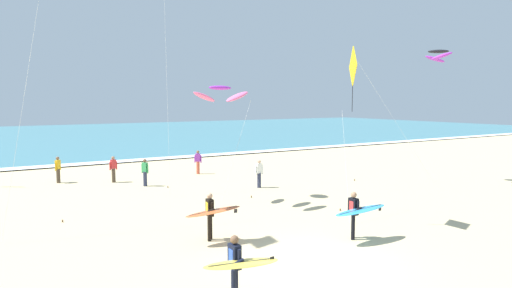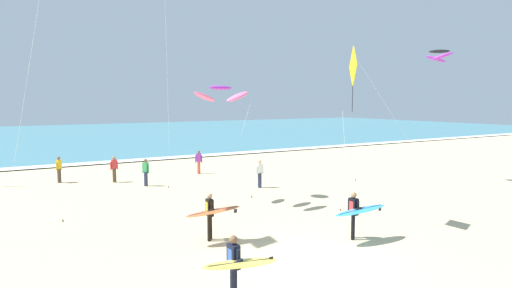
{
  "view_description": "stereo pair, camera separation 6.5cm",
  "coord_description": "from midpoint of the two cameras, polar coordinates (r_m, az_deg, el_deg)",
  "views": [
    {
      "loc": [
        -8.31,
        -10.26,
        4.93
      ],
      "look_at": [
        0.52,
        4.16,
        3.28
      ],
      "focal_mm": 31.27,
      "sensor_mm": 36.0,
      "label": 1
    },
    {
      "loc": [
        -8.26,
        -10.3,
        4.93
      ],
      "look_at": [
        0.52,
        4.16,
        3.28
      ],
      "focal_mm": 31.27,
      "sensor_mm": 36.0,
      "label": 2
    }
  ],
  "objects": [
    {
      "name": "ocean_water",
      "position": [
        66.27,
        -24.23,
        0.87
      ],
      "size": [
        160.0,
        60.0,
        0.08
      ],
      "primitive_type": "cube",
      "color": "teal",
      "rests_on": "ground"
    },
    {
      "name": "surfer_third",
      "position": [
        15.78,
        -5.85,
        -8.7
      ],
      "size": [
        2.04,
        1.01,
        1.71
      ],
      "color": "black",
      "rests_on": "ground"
    },
    {
      "name": "shoreline_foam",
      "position": [
        37.13,
        -18.34,
        -2.19
      ],
      "size": [
        160.0,
        1.61,
        0.01
      ],
      "primitive_type": "cube",
      "color": "white",
      "rests_on": "ocean_water"
    },
    {
      "name": "kite_arc_charcoal_mid",
      "position": [
        28.39,
        22.2,
        10.41
      ],
      "size": [
        4.7,
        4.44,
        7.86
      ],
      "color": "purple",
      "rests_on": "ground"
    },
    {
      "name": "surfer_trailing",
      "position": [
        16.25,
        12.68,
        -8.37
      ],
      "size": [
        2.24,
        0.94,
        1.71
      ],
      "color": "black",
      "rests_on": "ground"
    },
    {
      "name": "bystander_green_top",
      "position": [
        26.49,
        -14.08,
        -3.52
      ],
      "size": [
        0.32,
        0.44,
        1.59
      ],
      "color": "#2D334C",
      "rests_on": "ground"
    },
    {
      "name": "ground_plane",
      "position": [
        14.09,
        7.15,
        -14.93
      ],
      "size": [
        160.0,
        160.0,
        0.0
      ],
      "primitive_type": "plane",
      "color": "#CCB789"
    },
    {
      "name": "bystander_red_top",
      "position": [
        28.25,
        -17.84,
        -3.06
      ],
      "size": [
        0.49,
        0.25,
        1.59
      ],
      "color": "#4C3D2D",
      "rests_on": "ground"
    },
    {
      "name": "bystander_white_top",
      "position": [
        25.26,
        0.33,
        -3.79
      ],
      "size": [
        0.5,
        0.22,
        1.59
      ],
      "color": "#2D334C",
      "rests_on": "ground"
    },
    {
      "name": "kite_diamond_golden_near",
      "position": [
        17.71,
        12.17,
        9.26
      ],
      "size": [
        1.73,
        2.63,
        7.0
      ],
      "color": "yellow",
      "rests_on": "ground"
    },
    {
      "name": "bystander_purple_top",
      "position": [
        30.22,
        -7.5,
        -2.29
      ],
      "size": [
        0.41,
        0.34,
        1.59
      ],
      "color": "#D8593F",
      "rests_on": "ground"
    },
    {
      "name": "surfer_lead",
      "position": [
        11.0,
        -2.46,
        -15.1
      ],
      "size": [
        2.04,
        0.95,
        1.71
      ],
      "color": "black",
      "rests_on": "ground"
    },
    {
      "name": "bystander_yellow_top",
      "position": [
        29.25,
        -24.05,
        -2.99
      ],
      "size": [
        0.38,
        0.38,
        1.59
      ],
      "color": "#4C3D2D",
      "rests_on": "ground"
    },
    {
      "name": "kite_arc_violet_far",
      "position": [
        20.74,
        -4.69,
        6.41
      ],
      "size": [
        3.14,
        2.96,
        5.61
      ],
      "color": "pink",
      "rests_on": "ground"
    }
  ]
}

